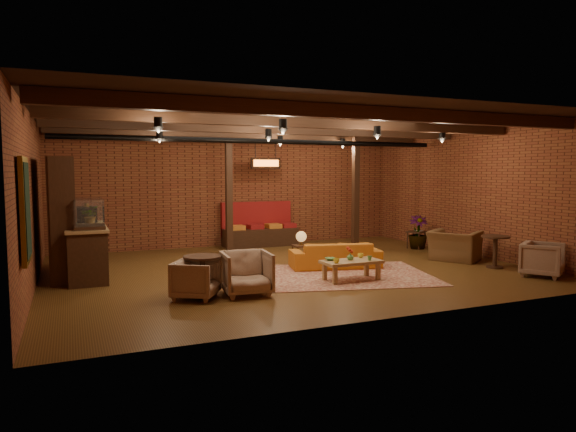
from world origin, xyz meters
name	(u,v)px	position (x,y,z in m)	size (l,w,h in m)	color
floor	(290,269)	(0.00, 0.00, 0.00)	(10.00, 10.00, 0.00)	#432B10
ceiling	(290,121)	(0.00, 0.00, 3.20)	(10.00, 8.00, 0.02)	black
wall_back	(235,190)	(0.00, 4.00, 1.60)	(10.00, 0.02, 3.20)	brown
wall_front	(401,208)	(0.00, -4.00, 1.60)	(10.00, 0.02, 3.20)	brown
wall_left	(31,201)	(-5.00, 0.00, 1.60)	(0.02, 8.00, 3.20)	brown
wall_right	(471,192)	(5.00, 0.00, 1.60)	(0.02, 8.00, 3.20)	brown
ceiling_beams	(290,126)	(0.00, 0.00, 3.08)	(9.80, 6.40, 0.22)	black
ceiling_pipe	(264,141)	(0.00, 1.60, 2.85)	(0.12, 0.12, 9.60)	black
post_left	(229,192)	(-0.60, 2.60, 1.60)	(0.16, 0.16, 3.20)	black
post_right	(356,191)	(2.80, 2.00, 1.60)	(0.16, 0.16, 3.20)	black
service_counter	(86,237)	(-4.10, 1.00, 0.80)	(0.80, 2.50, 1.60)	black
plant_counter	(90,215)	(-4.00, 1.20, 1.22)	(0.35, 0.39, 0.30)	#337F33
shelving_hutch	(64,218)	(-4.50, 1.10, 1.20)	(0.52, 2.00, 2.40)	black
chalkboard_menu	(26,210)	(-4.93, -2.30, 1.60)	(0.08, 0.96, 1.46)	black
banquette	(260,229)	(0.60, 3.55, 0.50)	(2.10, 0.70, 1.00)	maroon
service_sign	(266,163)	(0.60, 3.10, 2.35)	(0.86, 0.06, 0.30)	orange
ceiling_spotlights	(290,137)	(0.00, 0.00, 2.86)	(6.40, 4.40, 0.28)	black
rug	(344,275)	(0.76, -1.03, 0.01)	(3.46, 2.65, 0.01)	maroon
sofa	(335,255)	(0.98, -0.23, 0.29)	(1.97, 0.77, 0.57)	#B66319
coffee_table	(351,263)	(0.63, -1.52, 0.35)	(1.17, 0.60, 0.65)	olive
side_table_lamp	(301,239)	(0.45, 0.41, 0.59)	(0.37, 0.37, 0.77)	black
round_table_left	(203,269)	(-2.31, -1.55, 0.46)	(0.66, 0.66, 0.68)	black
armchair_a	(196,277)	(-2.47, -1.73, 0.36)	(0.69, 0.65, 0.71)	beige
armchair_b	(247,271)	(-1.61, -1.81, 0.41)	(0.81, 0.76, 0.83)	beige
armchair_right	(455,241)	(4.05, -0.52, 0.48)	(1.09, 0.71, 0.96)	brown
side_table_book	(416,232)	(4.40, 1.41, 0.45)	(0.57, 0.57, 0.50)	black
round_table_right	(495,246)	(4.23, -1.61, 0.48)	(0.61, 0.61, 0.71)	black
armchair_far	(542,258)	(4.40, -2.70, 0.38)	(0.75, 0.70, 0.77)	beige
plant_tall	(419,199)	(4.40, 1.35, 1.38)	(1.54, 1.54, 2.75)	#4C7F4C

